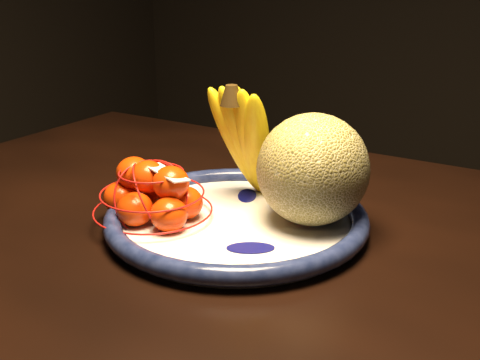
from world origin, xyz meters
The scene contains 6 objects.
dining_table centered at (-0.01, -0.07, 0.65)m, with size 1.47×0.92×0.72m.
fruit_bowl centered at (-0.09, -0.08, 0.74)m, with size 0.37×0.37×0.03m.
cantaloupe centered at (0.01, -0.04, 0.81)m, with size 0.15×0.15×0.15m, color olive.
banana_bunch centered at (-0.12, 0.00, 0.83)m, with size 0.13×0.12×0.19m.
mandarin_bag centered at (-0.19, -0.14, 0.77)m, with size 0.21×0.21×0.11m.
price_tag centered at (-0.17, -0.14, 0.81)m, with size 0.07×0.03×0.00m, color white.
Camera 1 is at (0.30, -0.76, 1.07)m, focal length 45.00 mm.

